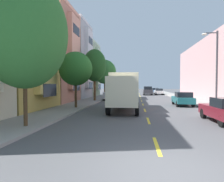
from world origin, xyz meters
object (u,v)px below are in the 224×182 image
at_px(parked_suv_silver, 112,93).
at_px(parked_pickup_champagne, 118,92).
at_px(moving_charcoal_sedan, 148,91).
at_px(street_tree_nearest, 24,33).
at_px(street_tree_farthest, 105,72).
at_px(parked_sedan_white, 159,91).
at_px(street_lamp, 215,64).
at_px(parked_hatchback_teal, 183,99).
at_px(street_tree_third, 95,66).
at_px(street_tree_second, 76,69).
at_px(parked_sedan_sky, 155,90).
at_px(delivery_box_truck, 125,89).
at_px(parked_hatchback_forest, 122,91).

relative_size(parked_suv_silver, parked_pickup_champagne, 0.91).
bearing_deg(moving_charcoal_sedan, street_tree_nearest, -103.26).
bearing_deg(street_tree_farthest, parked_sedan_white, 47.84).
bearing_deg(street_lamp, parked_hatchback_teal, 114.02).
height_order(street_tree_farthest, street_lamp, street_lamp).
height_order(street_tree_nearest, street_lamp, street_tree_nearest).
distance_m(street_tree_third, street_tree_farthest, 8.23).
height_order(street_tree_second, parked_pickup_champagne, street_tree_second).
distance_m(street_lamp, moving_charcoal_sedan, 26.95).
bearing_deg(parked_sedan_sky, street_lamp, -87.45).
relative_size(street_lamp, parked_sedan_sky, 1.48).
distance_m(parked_suv_silver, parked_pickup_champagne, 11.48).
relative_size(street_tree_second, street_lamp, 0.77).
bearing_deg(delivery_box_truck, street_tree_second, 178.56).
height_order(street_lamp, parked_sedan_sky, street_lamp).
xyz_separation_m(street_tree_third, parked_hatchback_teal, (10.62, -4.23, -4.13)).
bearing_deg(street_lamp, delivery_box_truck, -178.31).
bearing_deg(street_tree_farthest, street_tree_second, -90.00).
height_order(street_tree_nearest, parked_hatchback_teal, street_tree_nearest).
distance_m(street_tree_third, parked_sedan_white, 23.36).
bearing_deg(parked_suv_silver, parked_hatchback_forest, 90.24).
xyz_separation_m(street_tree_third, parked_suv_silver, (2.10, 2.51, -3.90)).
height_order(parked_sedan_white, parked_pickup_champagne, parked_pickup_champagne).
bearing_deg(parked_sedan_white, parked_hatchback_forest, 166.70).
distance_m(street_tree_nearest, street_tree_second, 8.30).
xyz_separation_m(street_tree_second, parked_sedan_sky, (10.73, 36.43, -3.01)).
height_order(street_tree_third, delivery_box_truck, street_tree_third).
xyz_separation_m(parked_suv_silver, parked_pickup_champagne, (-0.18, 11.47, -0.16)).
relative_size(parked_pickup_champagne, parked_sedan_sky, 1.17).
height_order(street_lamp, parked_hatchback_teal, street_lamp).
bearing_deg(street_tree_farthest, street_lamp, -52.91).
bearing_deg(street_lamp, moving_charcoal_sedan, 98.91).
bearing_deg(parked_hatchback_forest, parked_hatchback_teal, -72.07).
height_order(street_tree_nearest, street_tree_second, street_tree_nearest).
xyz_separation_m(parked_pickup_champagne, parked_sedan_sky, (8.81, 14.22, -0.08)).
height_order(street_tree_nearest, parked_hatchback_forest, street_tree_nearest).
relative_size(delivery_box_truck, moving_charcoal_sedan, 1.65).
height_order(street_tree_second, parked_hatchback_forest, street_tree_second).
xyz_separation_m(street_tree_nearest, street_lamp, (12.35, 8.34, -0.82)).
height_order(street_tree_farthest, parked_pickup_champagne, street_tree_farthest).
relative_size(street_tree_second, parked_hatchback_teal, 1.29).
relative_size(street_tree_third, parked_sedan_white, 1.54).
distance_m(parked_sedan_sky, parked_hatchback_forest, 10.50).
height_order(street_tree_third, moving_charcoal_sedan, street_tree_third).
xyz_separation_m(delivery_box_truck, parked_hatchback_teal, (6.02, 4.11, -1.11)).
xyz_separation_m(delivery_box_truck, moving_charcoal_sedan, (3.60, 26.69, -0.88)).
bearing_deg(street_tree_nearest, parked_pickup_champagne, 86.39).
height_order(parked_hatchback_teal, parked_hatchback_forest, same).
distance_m(parked_sedan_sky, moving_charcoal_sedan, 10.18).
xyz_separation_m(delivery_box_truck, parked_suv_silver, (-2.49, 10.85, -0.88)).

